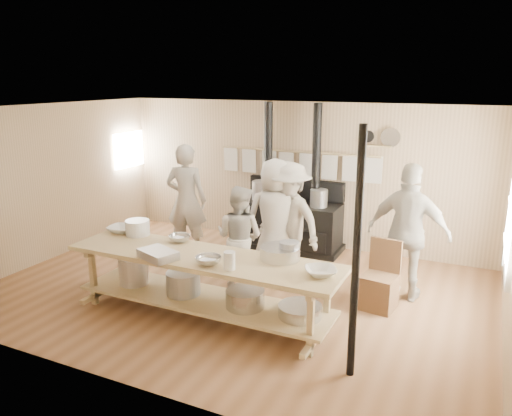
# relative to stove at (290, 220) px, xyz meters

# --- Properties ---
(ground) EXTENTS (7.00, 7.00, 0.00)m
(ground) POSITION_rel_stove_xyz_m (0.01, -2.12, -0.52)
(ground) COLOR brown
(ground) RESTS_ON ground
(room_shell) EXTENTS (7.00, 7.00, 7.00)m
(room_shell) POSITION_rel_stove_xyz_m (0.01, -2.12, 1.10)
(room_shell) COLOR tan
(room_shell) RESTS_ON ground
(left_opening) EXTENTS (0.00, 0.90, 0.90)m
(left_opening) POSITION_rel_stove_xyz_m (-3.44, -0.12, 1.08)
(left_opening) COLOR white
(left_opening) RESTS_ON ground
(stove) EXTENTS (1.90, 0.75, 2.60)m
(stove) POSITION_rel_stove_xyz_m (0.00, 0.00, 0.00)
(stove) COLOR black
(stove) RESTS_ON ground
(towel_rail) EXTENTS (3.00, 0.04, 0.47)m
(towel_rail) POSITION_rel_stove_xyz_m (0.01, 0.28, 1.03)
(towel_rail) COLOR tan
(towel_rail) RESTS_ON ground
(back_wall_shelf) EXTENTS (0.63, 0.14, 0.32)m
(back_wall_shelf) POSITION_rel_stove_xyz_m (1.47, 0.32, 1.48)
(back_wall_shelf) COLOR tan
(back_wall_shelf) RESTS_ON ground
(prep_table) EXTENTS (3.60, 0.90, 0.85)m
(prep_table) POSITION_rel_stove_xyz_m (-0.00, -3.02, -0.00)
(prep_table) COLOR tan
(prep_table) RESTS_ON ground
(support_post) EXTENTS (0.08, 0.08, 2.60)m
(support_post) POSITION_rel_stove_xyz_m (2.06, -3.47, 0.78)
(support_post) COLOR black
(support_post) RESTS_ON ground
(cook_far_left) EXTENTS (0.80, 0.62, 1.95)m
(cook_far_left) POSITION_rel_stove_xyz_m (-1.47, -1.10, 0.45)
(cook_far_left) COLOR #BEB5A8
(cook_far_left) RESTS_ON ground
(cook_left) EXTENTS (0.77, 0.61, 1.52)m
(cook_left) POSITION_rel_stove_xyz_m (-0.03, -1.93, 0.24)
(cook_left) COLOR #BEB5A8
(cook_left) RESTS_ON ground
(cook_center) EXTENTS (1.07, 0.95, 1.85)m
(cook_center) POSITION_rel_stove_xyz_m (0.27, -1.31, 0.40)
(cook_center) COLOR #BEB5A8
(cook_center) RESTS_ON ground
(cook_right) EXTENTS (1.16, 0.57, 1.92)m
(cook_right) POSITION_rel_stove_xyz_m (2.25, -1.31, 0.44)
(cook_right) COLOR #BEB5A8
(cook_right) RESTS_ON ground
(cook_by_window) EXTENTS (1.32, 1.03, 1.80)m
(cook_by_window) POSITION_rel_stove_xyz_m (0.47, -1.25, 0.38)
(cook_by_window) COLOR #BEB5A8
(cook_by_window) RESTS_ON ground
(chair) EXTENTS (0.48, 0.48, 0.92)m
(chair) POSITION_rel_stove_xyz_m (1.99, -1.76, -0.25)
(chair) COLOR #4E321F
(chair) RESTS_ON ground
(bowl_white_a) EXTENTS (0.41, 0.41, 0.09)m
(bowl_white_a) POSITION_rel_stove_xyz_m (-1.54, -2.69, 0.37)
(bowl_white_a) COLOR white
(bowl_white_a) RESTS_ON prep_table
(bowl_steel_a) EXTENTS (0.40, 0.40, 0.09)m
(bowl_steel_a) POSITION_rel_stove_xyz_m (-0.55, -2.69, 0.37)
(bowl_steel_a) COLOR silver
(bowl_steel_a) RESTS_ON prep_table
(bowl_white_b) EXTENTS (0.48, 0.48, 0.09)m
(bowl_white_b) POSITION_rel_stove_xyz_m (1.56, -3.01, 0.37)
(bowl_white_b) COLOR white
(bowl_white_b) RESTS_ON prep_table
(bowl_steel_b) EXTENTS (0.32, 0.32, 0.10)m
(bowl_steel_b) POSITION_rel_stove_xyz_m (0.24, -3.25, 0.38)
(bowl_steel_b) COLOR silver
(bowl_steel_b) RESTS_ON prep_table
(roasting_pan) EXTENTS (0.56, 0.46, 0.11)m
(roasting_pan) POSITION_rel_stove_xyz_m (-0.42, -3.35, 0.38)
(roasting_pan) COLOR #B2B2B7
(roasting_pan) RESTS_ON prep_table
(mixing_bowl_large) EXTENTS (0.55, 0.55, 0.16)m
(mixing_bowl_large) POSITION_rel_stove_xyz_m (0.94, -2.72, 0.41)
(mixing_bowl_large) COLOR silver
(mixing_bowl_large) RESTS_ON prep_table
(bucket_galv) EXTENTS (0.28, 0.28, 0.23)m
(bucket_galv) POSITION_rel_stove_xyz_m (1.05, -2.69, 0.44)
(bucket_galv) COLOR gray
(bucket_galv) RESTS_ON prep_table
(deep_bowl_enamel) EXTENTS (0.42, 0.42, 0.21)m
(deep_bowl_enamel) POSITION_rel_stove_xyz_m (-1.25, -2.69, 0.44)
(deep_bowl_enamel) COLOR white
(deep_bowl_enamel) RESTS_ON prep_table
(pitcher) EXTENTS (0.17, 0.17, 0.21)m
(pitcher) POSITION_rel_stove_xyz_m (0.54, -3.29, 0.44)
(pitcher) COLOR white
(pitcher) RESTS_ON prep_table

